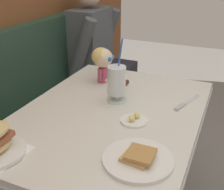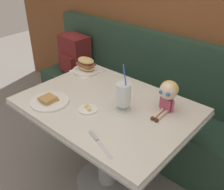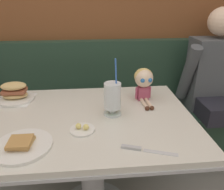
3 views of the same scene
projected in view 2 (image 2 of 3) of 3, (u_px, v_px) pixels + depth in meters
The scene contains 10 objects.
wood_panel_wall at pixel (182, 8), 2.03m from camera, with size 4.40×0.08×2.40m, color brown.
booth_bench at pixel (155, 115), 2.32m from camera, with size 2.60×0.48×1.00m.
diner_table at pixel (107, 128), 1.80m from camera, with size 1.11×0.81×0.74m.
toast_plate at pixel (50, 101), 1.71m from camera, with size 0.25×0.25×0.04m.
milkshake_glass at pixel (123, 96), 1.59m from camera, with size 0.10×0.10×0.32m.
sandwich_plate at pixel (86, 66), 2.10m from camera, with size 0.22×0.22×0.12m.
butter_saucer at pixel (88, 109), 1.63m from camera, with size 0.12×0.12×0.04m.
butter_knife at pixel (97, 139), 1.39m from camera, with size 0.23×0.09×0.01m.
seated_doll at pixel (168, 92), 1.57m from camera, with size 0.12×0.22×0.20m.
backpack at pixel (74, 52), 2.71m from camera, with size 0.31×0.26×0.41m.
Camera 2 is at (0.98, -0.88, 1.65)m, focal length 42.24 mm.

